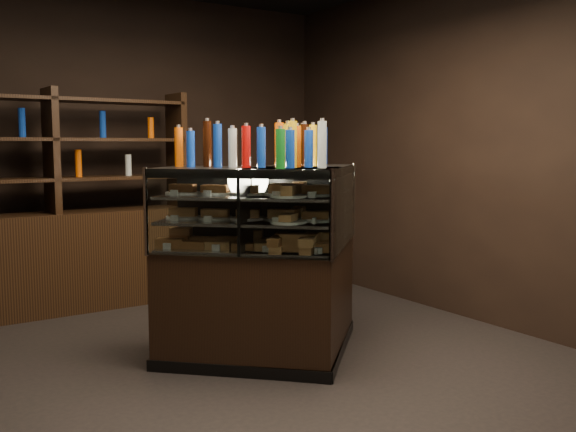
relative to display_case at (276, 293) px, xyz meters
name	(u,v)px	position (x,y,z in m)	size (l,w,h in m)	color
ground	(203,368)	(-0.54, 0.06, -0.46)	(5.00, 5.00, 0.00)	black
room_shell	(198,76)	(-0.54, 0.06, 1.48)	(5.02, 5.02, 3.01)	black
display_case	(276,293)	(0.00, 0.00, 0.00)	(1.77, 1.33, 1.36)	black
food_display	(276,213)	(0.00, 0.00, 0.57)	(1.41, 0.93, 0.42)	#B1683F
bottles_top	(275,146)	(0.00, 0.00, 1.03)	(1.23, 0.79, 0.30)	#D8590A
potted_conifer	(217,266)	(0.13, 1.20, -0.01)	(0.37, 0.37, 0.78)	black
back_shelving	(55,246)	(-1.03, 2.11, 0.15)	(2.47, 0.51, 2.00)	black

